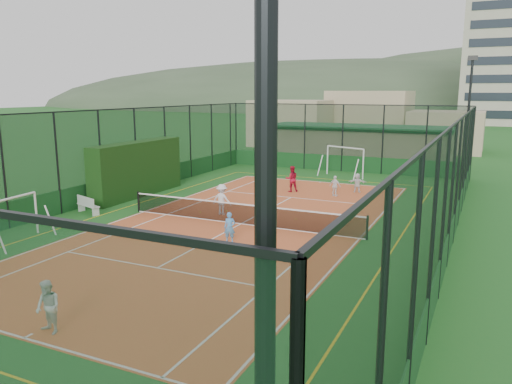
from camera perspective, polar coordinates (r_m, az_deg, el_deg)
ground at (r=22.91m, az=-1.75°, el=-3.69°), size 300.00×300.00×0.00m
court_slab at (r=22.91m, az=-1.75°, el=-3.68°), size 11.17×23.97×0.01m
tennis_net at (r=22.78m, az=-1.75°, el=-2.41°), size 11.67×0.12×1.06m
perimeter_fence at (r=22.39m, az=-1.78°, el=2.49°), size 18.12×34.12×5.00m
floodlight_se at (r=3.90m, az=1.04°, el=-17.18°), size 0.60×0.26×8.25m
floodlight_ne at (r=36.40m, az=23.04°, el=7.63°), size 0.60×0.26×8.25m
clubhouse at (r=43.13m, az=11.58°, el=5.37°), size 15.20×7.20×3.15m
apartment_tower at (r=102.14m, az=27.11°, el=15.33°), size 15.00×12.00×30.00m
distant_hills at (r=170.13m, az=21.93°, el=8.65°), size 200.00×60.00×24.00m
hedge_left at (r=29.65m, az=-13.40°, el=2.58°), size 1.07×7.16×3.13m
white_bench at (r=26.14m, az=-18.63°, el=-1.37°), size 1.67×0.92×0.90m
futsal_goal_near at (r=22.35m, az=-26.13°, el=-2.91°), size 2.83×1.09×1.78m
futsal_goal_far at (r=35.96m, az=10.11°, el=3.38°), size 3.34×2.05×2.08m
child_near_mid at (r=20.05m, az=-3.03°, el=-4.07°), size 0.53×0.44×1.23m
child_near_right at (r=13.78m, az=-22.68°, el=-12.06°), size 0.76×0.64×1.38m
child_far_left at (r=24.50m, az=-3.92°, el=-0.86°), size 1.00×0.59×1.52m
child_far_right at (r=29.13m, az=9.03°, el=0.68°), size 0.75×0.44×1.20m
child_far_back at (r=30.52m, az=11.50°, el=1.04°), size 1.11×0.48×1.15m
coach at (r=30.14m, az=4.10°, el=1.51°), size 0.96×0.91×1.56m
tennis_balls at (r=24.64m, az=-1.85°, el=-2.50°), size 4.90×0.85×0.07m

